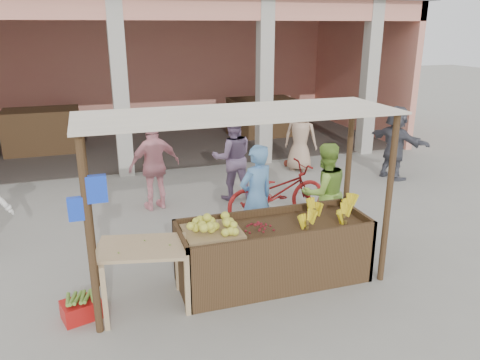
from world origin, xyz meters
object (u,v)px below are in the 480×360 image
object	(u,v)px
motorcycle	(277,191)
vendor_green	(324,190)
fruit_stall	(273,254)
vendor_blue	(256,195)
side_table	(142,257)
red_crate	(82,309)

from	to	relation	value
motorcycle	vendor_green	bearing A→B (deg)	-164.62
fruit_stall	vendor_blue	size ratio (longest dim) A/B	1.43
fruit_stall	motorcycle	world-z (taller)	motorcycle
side_table	vendor_blue	world-z (taller)	vendor_blue
side_table	vendor_blue	distance (m)	2.22
vendor_blue	fruit_stall	bearing A→B (deg)	65.24
side_table	red_crate	size ratio (longest dim) A/B	2.66
red_crate	vendor_green	bearing A→B (deg)	0.20
vendor_green	red_crate	bearing A→B (deg)	14.28
vendor_blue	motorcycle	xyz separation A→B (m)	(0.78, 1.05, -0.38)
red_crate	motorcycle	size ratio (longest dim) A/B	0.22
red_crate	vendor_green	distance (m)	4.05
fruit_stall	red_crate	bearing A→B (deg)	-177.48
fruit_stall	vendor_green	xyz separation A→B (m)	(1.28, 0.99, 0.47)
fruit_stall	vendor_blue	bearing A→B (deg)	83.59
fruit_stall	red_crate	xyz separation A→B (m)	(-2.54, -0.11, -0.28)
fruit_stall	motorcycle	xyz separation A→B (m)	(0.90, 2.06, 0.13)
fruit_stall	side_table	world-z (taller)	side_table
side_table	red_crate	xyz separation A→B (m)	(-0.76, 0.03, -0.61)
red_crate	vendor_blue	bearing A→B (deg)	7.03
red_crate	motorcycle	distance (m)	4.09
fruit_stall	vendor_blue	world-z (taller)	vendor_blue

